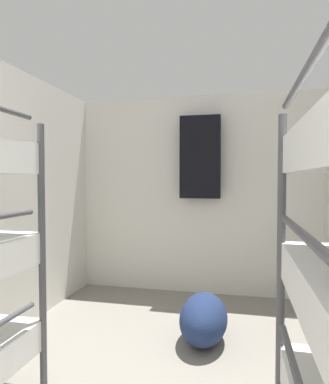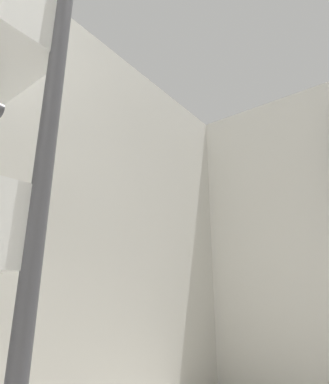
{
  "view_description": "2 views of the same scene",
  "coord_description": "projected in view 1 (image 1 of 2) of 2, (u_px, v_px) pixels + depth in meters",
  "views": [
    {
      "loc": [
        0.5,
        0.42,
        1.3
      ],
      "look_at": [
        -0.0,
        2.66,
        1.22
      ],
      "focal_mm": 32.0,
      "sensor_mm": 36.0,
      "label": 1
    },
    {
      "loc": [
        -0.09,
        1.97,
        0.76
      ],
      "look_at": [
        -0.82,
        2.92,
        1.12
      ],
      "focal_mm": 28.0,
      "sensor_mm": 36.0,
      "label": 2
    }
  ],
  "objects": [
    {
      "name": "wall_back",
      "position": [
        197.0,
        195.0,
        3.92
      ],
      "size": [
        2.84,
        0.06,
        2.24
      ],
      "color": "silver",
      "rests_on": "ground_plane"
    },
    {
      "name": "duffel_bag",
      "position": [
        204.0,
        319.0,
        2.73
      ],
      "size": [
        0.38,
        0.63,
        0.38
      ],
      "color": "navy",
      "rests_on": "ground_plane"
    },
    {
      "name": "hanging_coat",
      "position": [
        200.0,
        157.0,
        3.75
      ],
      "size": [
        0.44,
        0.12,
        0.9
      ],
      "color": "black"
    }
  ]
}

